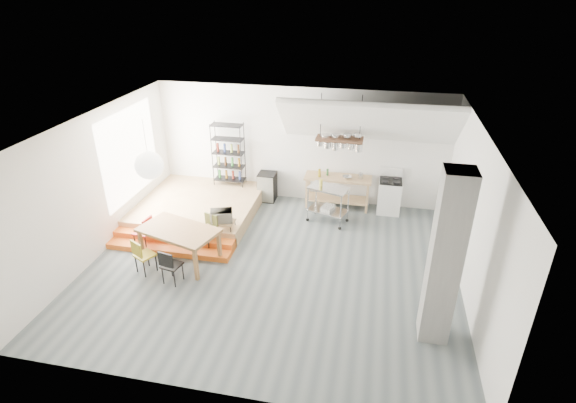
% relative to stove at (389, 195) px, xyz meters
% --- Properties ---
extents(floor, '(8.00, 8.00, 0.00)m').
position_rel_stove_xyz_m(floor, '(-2.50, -3.16, -0.48)').
color(floor, '#4F585B').
rests_on(floor, ground).
extents(wall_back, '(8.00, 0.04, 3.20)m').
position_rel_stove_xyz_m(wall_back, '(-2.50, 0.34, 1.12)').
color(wall_back, silver).
rests_on(wall_back, ground).
extents(wall_left, '(0.04, 7.00, 3.20)m').
position_rel_stove_xyz_m(wall_left, '(-6.50, -3.16, 1.12)').
color(wall_left, silver).
rests_on(wall_left, ground).
extents(wall_right, '(0.04, 7.00, 3.20)m').
position_rel_stove_xyz_m(wall_right, '(1.50, -3.16, 1.12)').
color(wall_right, silver).
rests_on(wall_right, ground).
extents(ceiling, '(8.00, 7.00, 0.02)m').
position_rel_stove_xyz_m(ceiling, '(-2.50, -3.16, 2.72)').
color(ceiling, white).
rests_on(ceiling, wall_back).
extents(slope_ceiling, '(4.40, 1.44, 1.32)m').
position_rel_stove_xyz_m(slope_ceiling, '(-0.70, -0.26, 2.07)').
color(slope_ceiling, white).
rests_on(slope_ceiling, wall_back).
extents(window_pane, '(0.02, 2.50, 2.20)m').
position_rel_stove_xyz_m(window_pane, '(-6.48, -1.66, 1.32)').
color(window_pane, white).
rests_on(window_pane, wall_left).
extents(platform, '(3.00, 3.00, 0.40)m').
position_rel_stove_xyz_m(platform, '(-5.00, -1.16, -0.28)').
color(platform, '#A27C51').
rests_on(platform, ground).
extents(step_lower, '(3.00, 0.35, 0.13)m').
position_rel_stove_xyz_m(step_lower, '(-5.00, -3.11, -0.41)').
color(step_lower, '#D45C18').
rests_on(step_lower, ground).
extents(step_upper, '(3.00, 0.35, 0.27)m').
position_rel_stove_xyz_m(step_upper, '(-5.00, -2.76, -0.35)').
color(step_upper, '#D45C18').
rests_on(step_upper, ground).
extents(concrete_column, '(0.50, 0.50, 3.20)m').
position_rel_stove_xyz_m(concrete_column, '(0.80, -4.66, 1.12)').
color(concrete_column, slate).
rests_on(concrete_column, ground).
extents(kitchen_counter, '(1.80, 0.60, 0.91)m').
position_rel_stove_xyz_m(kitchen_counter, '(-1.40, -0.01, 0.15)').
color(kitchen_counter, '#A27C51').
rests_on(kitchen_counter, ground).
extents(stove, '(0.60, 0.60, 1.18)m').
position_rel_stove_xyz_m(stove, '(0.00, 0.00, 0.00)').
color(stove, white).
rests_on(stove, ground).
extents(pot_rack, '(1.20, 0.50, 1.43)m').
position_rel_stove_xyz_m(pot_rack, '(-1.37, -0.23, 1.50)').
color(pot_rack, '#44291B').
rests_on(pot_rack, ceiling).
extents(wire_shelving, '(0.88, 0.38, 1.80)m').
position_rel_stove_xyz_m(wire_shelving, '(-4.50, 0.04, 0.85)').
color(wire_shelving, black).
rests_on(wire_shelving, platform).
extents(microwave_shelf, '(0.60, 0.40, 0.16)m').
position_rel_stove_xyz_m(microwave_shelf, '(-3.90, -2.41, 0.07)').
color(microwave_shelf, '#A27C51').
rests_on(microwave_shelf, platform).
extents(paper_lantern, '(0.60, 0.60, 0.60)m').
position_rel_stove_xyz_m(paper_lantern, '(-5.13, -3.18, 1.72)').
color(paper_lantern, white).
rests_on(paper_lantern, ceiling).
extents(dining_table, '(1.92, 1.43, 0.81)m').
position_rel_stove_xyz_m(dining_table, '(-4.55, -3.36, 0.25)').
color(dining_table, '#936135').
rests_on(dining_table, ground).
extents(chair_mustard, '(0.51, 0.51, 0.82)m').
position_rel_stove_xyz_m(chair_mustard, '(-5.15, -3.97, 0.01)').
color(chair_mustard, '#AE981D').
rests_on(chair_mustard, ground).
extents(chair_black, '(0.43, 0.43, 0.80)m').
position_rel_stove_xyz_m(chair_black, '(-4.41, -4.20, -0.00)').
color(chair_black, black).
rests_on(chair_black, ground).
extents(chair_olive, '(0.49, 0.49, 0.84)m').
position_rel_stove_xyz_m(chair_olive, '(-4.12, -2.69, 0.02)').
color(chair_olive, olive).
rests_on(chair_olive, ground).
extents(chair_red, '(0.42, 0.42, 0.82)m').
position_rel_stove_xyz_m(chair_red, '(-5.56, -3.03, 0.01)').
color(chair_red, red).
rests_on(chair_red, ground).
extents(rolling_cart, '(1.11, 0.83, 0.98)m').
position_rel_stove_xyz_m(rolling_cart, '(-1.55, -0.90, 0.16)').
color(rolling_cart, silver).
rests_on(rolling_cart, ground).
extents(mini_fridge, '(0.48, 0.48, 0.82)m').
position_rel_stove_xyz_m(mini_fridge, '(-3.40, 0.04, -0.07)').
color(mini_fridge, black).
rests_on(mini_fridge, ground).
extents(microwave, '(0.60, 0.49, 0.28)m').
position_rel_stove_xyz_m(microwave, '(-3.90, -2.41, 0.23)').
color(microwave, beige).
rests_on(microwave, microwave_shelf).
extents(bowl, '(0.32, 0.32, 0.06)m').
position_rel_stove_xyz_m(bowl, '(-1.16, -0.06, 0.46)').
color(bowl, silver).
rests_on(bowl, kitchen_counter).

